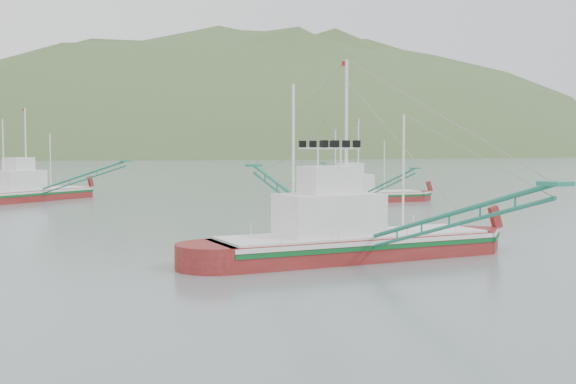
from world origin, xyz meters
TOP-DOWN VIEW (x-y plane):
  - ground at (0.00, 0.00)m, footprint 1200.00×1200.00m
  - main_boat at (1.15, 1.72)m, footprint 15.02×26.65m
  - bg_boat_right at (23.92, 32.35)m, footprint 13.07×22.64m
  - bg_boat_far at (-5.40, 50.99)m, footprint 17.75×23.76m
  - headland_right at (240.00, 430.00)m, footprint 684.00×432.00m

SIDE VIEW (x-z plane):
  - ground at x=0.00m, z-range 0.00..0.00m
  - headland_right at x=240.00m, z-range -153.00..153.00m
  - main_boat at x=1.15m, z-range -3.86..6.95m
  - bg_boat_right at x=23.92m, z-range -3.01..6.26m
  - bg_boat_far at x=-5.40m, z-range -3.04..7.47m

